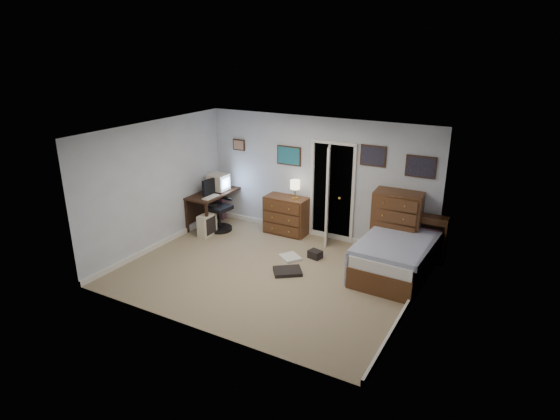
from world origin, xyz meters
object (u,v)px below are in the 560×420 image
at_px(office_chair, 217,211).
at_px(bed, 399,253).
at_px(computer_desk, 211,199).
at_px(low_dresser, 286,215).
at_px(tall_dresser, 396,225).

bearing_deg(office_chair, bed, 5.07).
bearing_deg(computer_desk, low_dresser, 12.36).
xyz_separation_m(low_dresser, tall_dresser, (2.36, -0.02, 0.24)).
bearing_deg(bed, office_chair, -177.93).
bearing_deg(office_chair, computer_desk, 152.77).
xyz_separation_m(computer_desk, low_dresser, (1.70, 0.38, -0.19)).
relative_size(low_dresser, tall_dresser, 0.71).
xyz_separation_m(tall_dresser, bed, (0.22, -0.53, -0.31)).
height_order(computer_desk, low_dresser, low_dresser).
bearing_deg(tall_dresser, low_dresser, 175.53).
xyz_separation_m(computer_desk, office_chair, (0.28, -0.18, -0.17)).
distance_m(low_dresser, tall_dresser, 2.37).
relative_size(computer_desk, low_dresser, 1.48).
relative_size(tall_dresser, bed, 0.58).
xyz_separation_m(computer_desk, tall_dresser, (4.06, 0.35, 0.05)).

